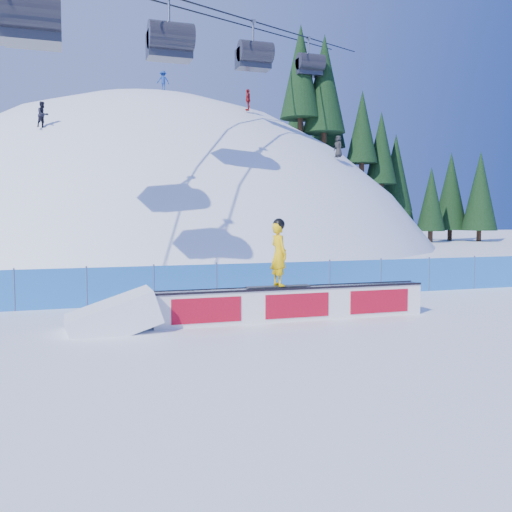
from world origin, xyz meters
name	(u,v)px	position (x,y,z in m)	size (l,w,h in m)	color
ground	(370,320)	(0.00, 0.00, 0.00)	(160.00, 160.00, 0.00)	white
snow_hill	(152,427)	(0.00, 42.00, -18.00)	(64.00, 64.00, 64.00)	white
treeline	(379,149)	(23.73, 39.99, 9.74)	(24.70, 13.06, 20.62)	#362215
safety_fence	(303,279)	(0.00, 4.50, 0.60)	(22.05, 0.05, 1.30)	blue
chairlift	(240,21)	(4.74, 27.49, 16.89)	(40.80, 41.70, 22.00)	gray
rail_box	(294,303)	(-1.89, 0.65, 0.44)	(7.42, 0.57, 0.89)	white
snow_ramp	(114,331)	(-6.52, 0.68, 0.00)	(2.09, 1.40, 0.78)	white
snowboarder	(279,253)	(-2.32, 0.65, 1.77)	(1.72, 0.65, 1.79)	black
distant_skiers	(192,106)	(1.85, 30.54, 11.20)	(22.07, 11.28, 7.94)	black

